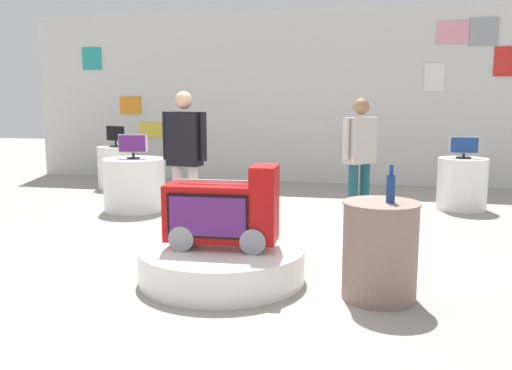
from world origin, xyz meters
TOP-DOWN VIEW (x-y plane):
  - ground_plane at (0.00, 0.00)m, footprint 30.00×30.00m
  - back_wall_display at (0.01, 5.42)m, footprint 10.94×0.13m
  - main_display_pedestal at (0.12, -0.58)m, footprint 1.48×1.48m
  - novelty_firetruck_tv at (0.14, -0.58)m, footprint 0.99×0.45m
  - display_pedestal_left_rear at (2.69, 3.24)m, footprint 0.70×0.70m
  - tv_on_left_rear at (2.69, 3.23)m, footprint 0.41×0.21m
  - display_pedestal_center_rear at (-3.15, 4.01)m, footprint 0.67×0.67m
  - tv_on_center_rear at (-3.15, 4.01)m, footprint 0.38×0.21m
  - display_pedestal_right_rear at (-1.97, 2.18)m, footprint 0.88×0.88m
  - tv_on_right_rear at (-1.97, 2.18)m, footprint 0.41×0.19m
  - side_table_round at (1.49, -0.76)m, footprint 0.62×0.62m
  - bottle_on_side_table at (1.55, -0.78)m, footprint 0.07×0.07m
  - shopper_browsing_near_truck at (1.25, 1.68)m, footprint 0.41×0.43m
  - shopper_browsing_rear at (-0.70, 0.80)m, footprint 0.55×0.26m

SIDE VIEW (x-z plane):
  - ground_plane at x=0.00m, z-range 0.00..0.00m
  - main_display_pedestal at x=0.12m, z-range 0.00..0.29m
  - display_pedestal_left_rear at x=2.69m, z-range 0.00..0.75m
  - display_pedestal_center_rear at x=-3.15m, z-range 0.00..0.75m
  - display_pedestal_right_rear at x=-1.97m, z-range 0.00..0.75m
  - side_table_round at x=1.49m, z-range 0.01..0.80m
  - novelty_firetruck_tv at x=0.14m, z-range 0.23..0.97m
  - tv_on_left_rear at x=2.69m, z-range 0.76..1.07m
  - bottle_on_side_table at x=1.55m, z-range 0.77..1.06m
  - shopper_browsing_near_truck at x=1.25m, z-range 0.14..1.75m
  - tv_on_right_rear at x=-1.97m, z-range 0.77..1.12m
  - tv_on_center_rear at x=-3.15m, z-range 0.77..1.14m
  - shopper_browsing_rear at x=-0.70m, z-range 0.14..1.83m
  - back_wall_display at x=0.01m, z-range 0.00..3.28m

